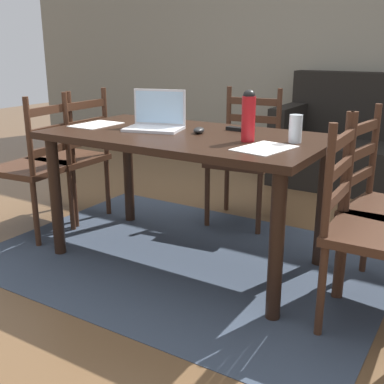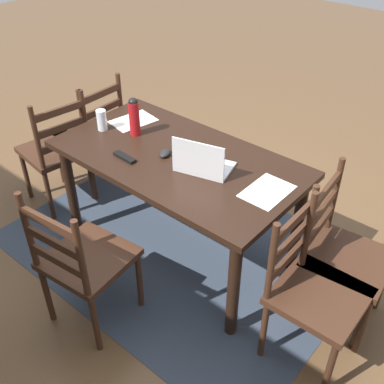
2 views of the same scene
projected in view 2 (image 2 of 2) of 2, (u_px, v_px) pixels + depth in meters
ground_plane at (179, 247)px, 3.31m from camera, size 14.00×14.00×0.00m
area_rug at (179, 247)px, 3.31m from camera, size 2.32×1.67×0.01m
dining_table at (178, 170)px, 2.92m from camera, size 1.57×0.85×0.77m
chair_right_near at (92, 134)px, 3.71m from camera, size 0.45×0.45×0.95m
chair_left_far at (313, 291)px, 2.37m from camera, size 0.45×0.45×0.95m
chair_far_head at (83, 261)px, 2.55m from camera, size 0.49×0.49×0.95m
chair_right_far at (57, 151)px, 3.49m from camera, size 0.49×0.49×0.95m
chair_left_near at (342, 256)px, 2.58m from camera, size 0.48×0.48×0.95m
laptop at (202, 163)px, 2.69m from camera, size 0.37×0.30×0.23m
water_bottle at (134, 116)px, 3.00m from camera, size 0.07×0.07×0.26m
drinking_glass at (102, 120)px, 3.10m from camera, size 0.07×0.07×0.14m
computer_mouse at (165, 153)px, 2.86m from camera, size 0.09×0.11×0.03m
tv_remote at (125, 157)px, 2.83m from camera, size 0.17×0.05×0.02m
paper_stack_left at (267, 191)px, 2.56m from camera, size 0.21×0.30×0.00m
paper_stack_right at (133, 121)px, 3.23m from camera, size 0.26×0.33×0.00m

